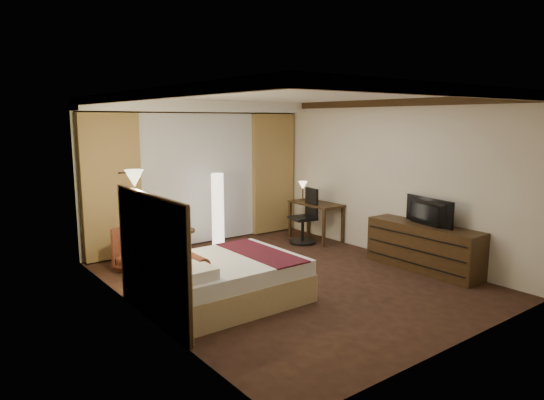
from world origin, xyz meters
TOP-DOWN VIEW (x-y plane):
  - floor at (0.00, 0.00)m, footprint 4.50×5.50m
  - ceiling at (0.00, 0.00)m, footprint 4.50×5.50m
  - back_wall at (0.00, 2.75)m, footprint 4.50×0.02m
  - left_wall at (-2.25, 0.00)m, footprint 0.02×5.50m
  - right_wall at (2.25, 0.00)m, footprint 0.02×5.50m
  - crown_molding at (0.00, 0.00)m, footprint 4.50×5.50m
  - soffit at (0.00, 2.50)m, footprint 4.50×0.50m
  - curtain_sheer at (0.00, 2.67)m, footprint 2.48×0.04m
  - curtain_left_drape at (-1.70, 2.61)m, footprint 1.00×0.14m
  - curtain_right_drape at (1.70, 2.61)m, footprint 1.00×0.14m
  - wall_sconce at (-2.09, 0.57)m, footprint 0.24×0.24m
  - bed at (-1.23, -0.18)m, footprint 1.93×1.50m
  - headboard at (-2.20, -0.18)m, footprint 0.12×1.80m
  - armchair at (-1.50, 1.68)m, footprint 1.00×1.03m
  - side_table at (-0.79, 1.92)m, footprint 0.47×0.47m
  - floor_lamp at (0.07, 2.14)m, footprint 0.30×0.30m
  - desk at (1.95, 1.54)m, footprint 0.55×1.10m
  - desk_lamp at (1.95, 1.94)m, footprint 0.18×0.18m
  - office_chair at (1.57, 1.49)m, footprint 0.59×0.59m
  - dresser at (2.00, -0.94)m, footprint 0.50×1.89m
  - television at (1.97, -0.94)m, footprint 0.73×1.06m

SIDE VIEW (x-z plane):
  - floor at x=0.00m, z-range -0.01..0.01m
  - side_table at x=-0.79m, z-range 0.00..0.52m
  - bed at x=-1.23m, z-range 0.00..0.56m
  - dresser at x=2.00m, z-range 0.00..0.73m
  - desk at x=1.95m, z-range 0.00..0.75m
  - armchair at x=-1.50m, z-range 0.00..0.80m
  - office_chair at x=1.57m, z-range 0.00..1.07m
  - floor_lamp at x=0.07m, z-range 0.00..1.42m
  - headboard at x=-2.20m, z-range 0.00..1.50m
  - desk_lamp at x=1.95m, z-range 0.75..1.09m
  - television at x=1.97m, z-range 0.95..1.08m
  - curtain_sheer at x=0.00m, z-range 0.02..2.48m
  - curtain_left_drape at x=-1.70m, z-range 0.02..2.48m
  - curtain_right_drape at x=1.70m, z-range 0.02..2.48m
  - back_wall at x=0.00m, z-range 0.00..2.70m
  - left_wall at x=-2.25m, z-range 0.00..2.70m
  - right_wall at x=2.25m, z-range 0.00..2.70m
  - wall_sconce at x=-2.09m, z-range 1.50..1.74m
  - soffit at x=0.00m, z-range 2.50..2.70m
  - crown_molding at x=0.00m, z-range 2.58..2.70m
  - ceiling at x=0.00m, z-range 2.70..2.71m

